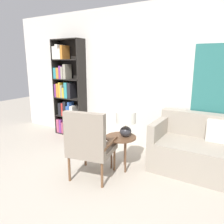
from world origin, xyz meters
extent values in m
plane|color=#B2A899|center=(0.00, 0.00, 0.00)|extent=(14.00, 14.00, 0.00)
cube|color=silver|center=(0.00, 2.03, 1.35)|extent=(6.40, 0.06, 2.70)
cube|color=black|center=(-1.97, 1.85, 1.07)|extent=(0.02, 0.30, 2.14)
cube|color=black|center=(-1.25, 1.85, 1.07)|extent=(0.02, 0.30, 2.14)
cube|color=black|center=(-1.61, 1.85, 2.13)|extent=(0.74, 0.30, 0.02)
cube|color=black|center=(-1.61, 1.85, 0.01)|extent=(0.74, 0.30, 0.02)
cube|color=black|center=(-1.61, 2.00, 1.07)|extent=(0.74, 0.01, 2.14)
cube|color=black|center=(-1.61, 1.85, 0.43)|extent=(0.74, 0.30, 0.02)
cube|color=#B24C6B|center=(-1.91, 1.83, 0.18)|extent=(0.07, 0.23, 0.31)
cube|color=#7A338C|center=(-1.84, 1.83, 0.17)|extent=(0.06, 0.23, 0.31)
cube|color=#B24C6B|center=(-1.77, 1.83, 0.15)|extent=(0.05, 0.24, 0.26)
cube|color=orange|center=(-1.71, 1.80, 0.19)|extent=(0.04, 0.17, 0.34)
cube|color=#B24C6B|center=(-1.66, 1.83, 0.19)|extent=(0.04, 0.23, 0.35)
cube|color=orange|center=(-1.61, 1.81, 0.18)|extent=(0.06, 0.21, 0.33)
cube|color=gray|center=(-1.53, 1.80, 0.16)|extent=(0.08, 0.18, 0.28)
cube|color=black|center=(-1.61, 1.85, 0.86)|extent=(0.74, 0.30, 0.02)
cylinder|color=#194723|center=(-1.91, 1.85, 0.57)|extent=(0.06, 0.06, 0.26)
cube|color=black|center=(-1.82, 1.79, 0.59)|extent=(0.08, 0.17, 0.29)
cube|color=red|center=(-1.75, 1.83, 0.59)|extent=(0.05, 0.23, 0.29)
cube|color=black|center=(-1.68, 1.81, 0.61)|extent=(0.07, 0.21, 0.33)
cube|color=#2D56A8|center=(-1.61, 1.81, 0.57)|extent=(0.05, 0.20, 0.24)
cube|color=#2D56A8|center=(-1.55, 1.80, 0.61)|extent=(0.04, 0.19, 0.34)
cube|color=silver|center=(-1.48, 1.81, 0.57)|extent=(0.08, 0.21, 0.26)
cube|color=black|center=(-1.61, 1.85, 1.28)|extent=(0.74, 0.30, 0.02)
cube|color=#7A338C|center=(-1.93, 1.82, 1.01)|extent=(0.04, 0.21, 0.29)
cube|color=orange|center=(-1.86, 1.83, 1.02)|extent=(0.07, 0.25, 0.31)
cube|color=gold|center=(-1.80, 1.84, 1.04)|extent=(0.04, 0.25, 0.34)
cube|color=gray|center=(-1.74, 1.83, 1.01)|extent=(0.05, 0.24, 0.28)
cube|color=gold|center=(-1.69, 1.82, 0.98)|extent=(0.05, 0.22, 0.23)
cube|color=teal|center=(-1.61, 1.82, 1.04)|extent=(0.09, 0.21, 0.35)
cube|color=black|center=(-1.52, 1.82, 1.04)|extent=(0.08, 0.22, 0.35)
cube|color=black|center=(-1.61, 1.85, 1.70)|extent=(0.74, 0.30, 0.02)
cube|color=teal|center=(-1.91, 1.81, 1.41)|extent=(0.08, 0.21, 0.24)
cube|color=orange|center=(-1.83, 1.83, 1.41)|extent=(0.07, 0.24, 0.24)
cube|color=#7A338C|center=(-1.76, 1.82, 1.43)|extent=(0.05, 0.21, 0.28)
cube|color=gray|center=(-1.70, 1.81, 1.42)|extent=(0.06, 0.19, 0.26)
cube|color=gray|center=(-1.62, 1.81, 1.45)|extent=(0.07, 0.21, 0.32)
cylinder|color=#8C6B4C|center=(-1.32, 1.85, 1.37)|extent=(0.09, 0.09, 0.15)
cube|color=silver|center=(-1.91, 1.80, 1.85)|extent=(0.09, 0.18, 0.27)
cube|color=silver|center=(-1.82, 1.83, 1.87)|extent=(0.07, 0.25, 0.31)
cube|color=silver|center=(-1.75, 1.80, 1.83)|extent=(0.07, 0.18, 0.22)
cube|color=orange|center=(-1.68, 1.83, 1.86)|extent=(0.06, 0.24, 0.29)
cylinder|color=brown|center=(0.15, 0.87, 0.19)|extent=(0.04, 0.04, 0.37)
cylinder|color=brown|center=(-0.35, 0.77, 0.19)|extent=(0.04, 0.04, 0.37)
cylinder|color=brown|center=(0.25, 0.37, 0.19)|extent=(0.04, 0.04, 0.37)
cylinder|color=brown|center=(-0.25, 0.27, 0.19)|extent=(0.04, 0.04, 0.37)
cube|color=gray|center=(-0.05, 0.57, 0.41)|extent=(0.69, 0.69, 0.08)
cube|color=gray|center=(0.00, 0.33, 0.74)|extent=(0.59, 0.21, 0.58)
cube|color=brown|center=(0.22, 0.62, 0.55)|extent=(0.15, 0.53, 0.04)
cube|color=brown|center=(-0.32, 0.52, 0.55)|extent=(0.15, 0.53, 0.04)
cube|color=#9E9384|center=(1.51, 1.52, 0.24)|extent=(1.86, 0.86, 0.47)
cube|color=#9E9384|center=(1.51, 1.85, 0.67)|extent=(1.86, 0.20, 0.39)
cube|color=#9E9384|center=(0.64, 1.52, 0.61)|extent=(0.12, 0.86, 0.28)
cube|color=beige|center=(1.51, 1.70, 0.64)|extent=(0.36, 0.12, 0.34)
cylinder|color=brown|center=(0.20, 0.98, 0.53)|extent=(0.48, 0.48, 0.02)
cylinder|color=brown|center=(0.20, 1.12, 0.26)|extent=(0.03, 0.03, 0.52)
cylinder|color=brown|center=(0.07, 0.90, 0.26)|extent=(0.03, 0.03, 0.52)
cylinder|color=brown|center=(0.32, 0.90, 0.26)|extent=(0.03, 0.03, 0.52)
ellipsoid|color=#2D2D33|center=(0.26, 1.02, 0.62)|extent=(0.18, 0.18, 0.16)
cylinder|color=tan|center=(0.26, 1.02, 0.73)|extent=(0.02, 0.02, 0.06)
cylinder|color=white|center=(0.26, 1.02, 0.85)|extent=(0.31, 0.31, 0.18)
camera|label=1|loc=(1.75, -1.84, 1.70)|focal=35.00mm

